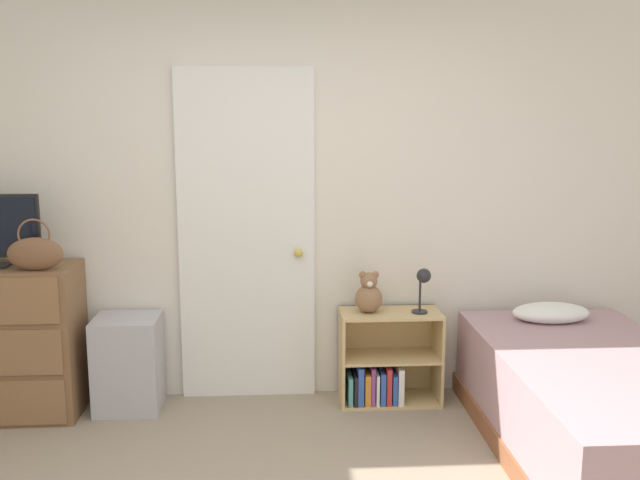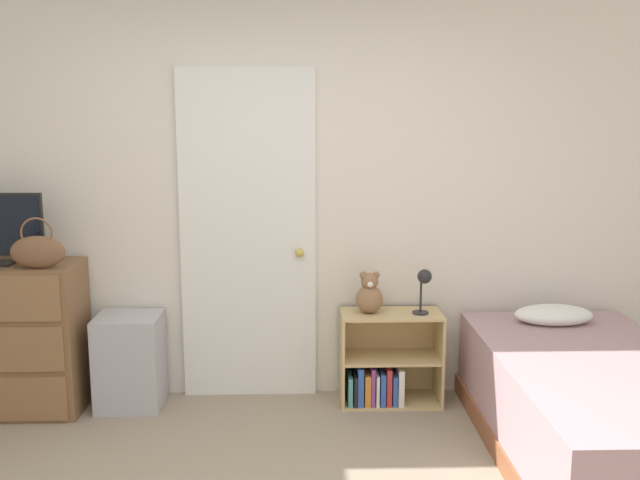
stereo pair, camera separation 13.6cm
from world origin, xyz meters
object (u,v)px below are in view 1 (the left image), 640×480
object	(u,v)px
storage_bin	(128,363)
bookshelf	(384,367)
desk_lamp	(423,281)
dresser	(0,341)
teddy_bear	(369,295)
bed	(597,408)
handbag	(35,253)

from	to	relation	value
storage_bin	bookshelf	world-z (taller)	bookshelf
storage_bin	desk_lamp	xyz separation A→B (m)	(1.83, -0.02, 0.50)
dresser	teddy_bear	size ratio (longest dim) A/B	3.56
dresser	storage_bin	distance (m)	0.77
dresser	storage_bin	size ratio (longest dim) A/B	1.60
desk_lamp	bed	xyz separation A→B (m)	(0.79, -0.77, -0.51)
handbag	bookshelf	world-z (taller)	handbag
teddy_bear	desk_lamp	bearing A→B (deg)	-7.29
bookshelf	handbag	bearing A→B (deg)	-174.55
dresser	handbag	xyz separation A→B (m)	(0.29, -0.13, 0.57)
dresser	teddy_bear	distance (m)	2.25
teddy_bear	bed	distance (m)	1.45
storage_bin	bookshelf	xyz separation A→B (m)	(1.60, 0.02, -0.07)
handbag	teddy_bear	world-z (taller)	handbag
teddy_bear	dresser	bearing A→B (deg)	-178.39
storage_bin	bed	size ratio (longest dim) A/B	0.30
dresser	bookshelf	size ratio (longest dim) A/B	1.48
dresser	desk_lamp	size ratio (longest dim) A/B	3.28
storage_bin	teddy_bear	size ratio (longest dim) A/B	2.22
dresser	bookshelf	world-z (taller)	dresser
teddy_bear	desk_lamp	distance (m)	0.35
teddy_bear	bed	bearing A→B (deg)	-36.04
storage_bin	dresser	bearing A→B (deg)	-176.63
storage_bin	bookshelf	distance (m)	1.60
storage_bin	bed	bearing A→B (deg)	-16.95
dresser	handbag	bearing A→B (deg)	-24.72
dresser	storage_bin	world-z (taller)	dresser
dresser	desk_lamp	bearing A→B (deg)	0.46
dresser	bookshelf	xyz separation A→B (m)	(2.34, 0.06, -0.24)
bookshelf	teddy_bear	xyz separation A→B (m)	(-0.10, 0.00, 0.48)
bookshelf	desk_lamp	world-z (taller)	desk_lamp
dresser	desk_lamp	distance (m)	2.59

